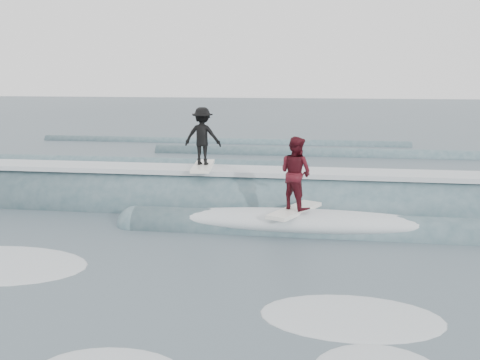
# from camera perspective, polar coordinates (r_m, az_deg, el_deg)

# --- Properties ---
(ground) EXTENTS (160.00, 160.00, 0.00)m
(ground) POSITION_cam_1_polar(r_m,az_deg,el_deg) (10.14, -4.90, -12.53)
(ground) COLOR #374550
(ground) RESTS_ON ground
(breaking_wave) EXTENTS (20.29, 3.96, 2.36)m
(breaking_wave) POSITION_cam_1_polar(r_m,az_deg,el_deg) (16.09, 1.25, -3.24)
(breaking_wave) COLOR #395761
(breaking_wave) RESTS_ON ground
(surfer_black) EXTENTS (1.15, 2.05, 1.84)m
(surfer_black) POSITION_cam_1_polar(r_m,az_deg,el_deg) (16.26, -4.01, 4.44)
(surfer_black) COLOR white
(surfer_black) RESTS_ON ground
(surfer_red) EXTENTS (1.39, 2.03, 1.98)m
(surfer_red) POSITION_cam_1_polar(r_m,az_deg,el_deg) (13.82, 5.94, 0.43)
(surfer_red) COLOR white
(surfer_red) RESTS_ON ground
(whitewater) EXTENTS (16.27, 6.15, 0.10)m
(whitewater) POSITION_cam_1_polar(r_m,az_deg,el_deg) (10.05, -7.53, -12.82)
(whitewater) COLOR silver
(whitewater) RESTS_ON ground
(far_swells) EXTENTS (35.92, 8.65, 0.80)m
(far_swells) POSITION_cam_1_polar(r_m,az_deg,el_deg) (27.28, -0.18, 2.73)
(far_swells) COLOR #395761
(far_swells) RESTS_ON ground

